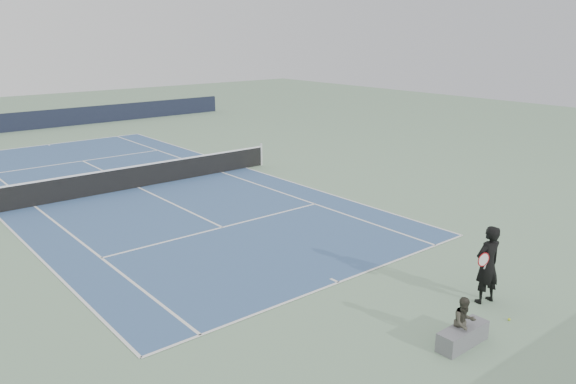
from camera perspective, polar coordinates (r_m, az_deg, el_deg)
ground at (r=24.14m, az=-14.97°, el=0.43°), size 80.00×80.00×0.00m
court_surface at (r=24.14m, az=-14.97°, el=0.44°), size 10.97×23.77×0.01m
tennis_net at (r=24.02m, az=-15.05°, el=1.59°), size 12.90×0.10×1.07m
windscreen_far at (r=40.72m, az=-25.76°, el=6.44°), size 30.00×0.25×1.20m
tennis_player at (r=14.15m, az=19.60°, el=-6.96°), size 0.86×0.66×1.93m
tennis_ball at (r=13.84m, az=21.55°, el=-11.94°), size 0.06×0.06×0.06m
spectator_bench at (r=12.40m, az=17.38°, el=-13.14°), size 1.35×0.86×1.11m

